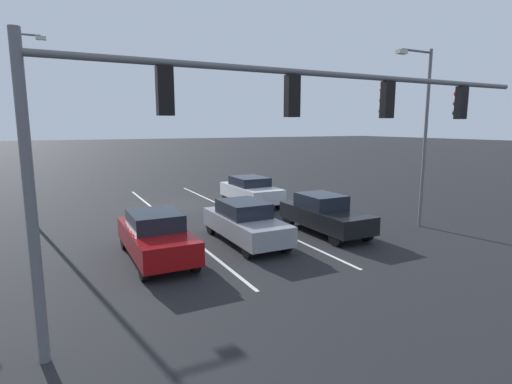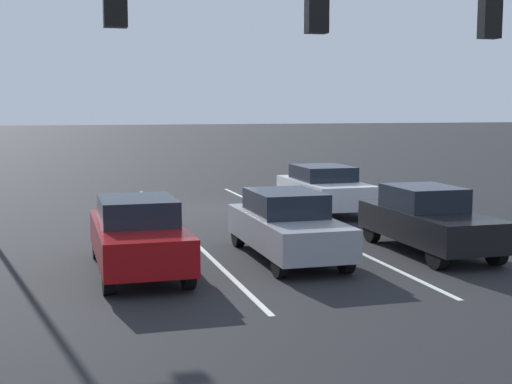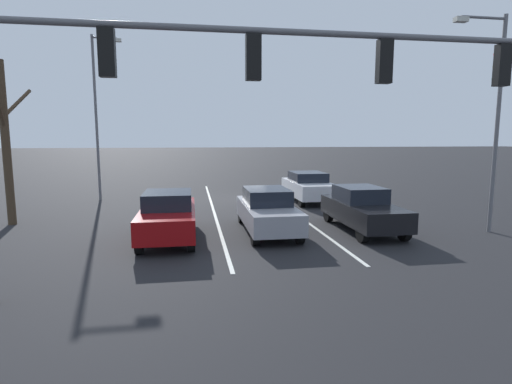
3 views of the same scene
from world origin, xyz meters
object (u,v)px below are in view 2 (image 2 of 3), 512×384
at_px(car_gray_midlane_front, 287,225).
at_px(car_maroon_rightlane_front, 138,235).
at_px(car_silver_leftlane_second, 324,188).
at_px(car_black_leftlane_front, 428,220).
at_px(traffic_signal_gantry, 284,28).

bearing_deg(car_gray_midlane_front, car_maroon_rightlane_front, 7.25).
bearing_deg(car_silver_leftlane_second, car_maroon_rightlane_front, 45.11).
distance_m(car_maroon_rightlane_front, car_silver_leftlane_second, 9.89).
bearing_deg(car_black_leftlane_front, car_silver_leftlane_second, -89.69).
bearing_deg(car_maroon_rightlane_front, car_gray_midlane_front, -172.75).
height_order(car_black_leftlane_front, car_gray_midlane_front, car_black_leftlane_front).
relative_size(car_gray_midlane_front, traffic_signal_gantry, 0.34).
bearing_deg(car_maroon_rightlane_front, car_black_leftlane_front, -178.45).
distance_m(car_black_leftlane_front, traffic_signal_gantry, 8.35).
bearing_deg(car_silver_leftlane_second, car_black_leftlane_front, 90.31).
distance_m(car_gray_midlane_front, car_silver_leftlane_second, 7.43).
bearing_deg(traffic_signal_gantry, car_maroon_rightlane_front, -71.42).
bearing_deg(car_gray_midlane_front, traffic_signal_gantry, 71.03).
bearing_deg(car_silver_leftlane_second, car_gray_midlane_front, 61.99).
bearing_deg(car_black_leftlane_front, car_gray_midlane_front, -4.11).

